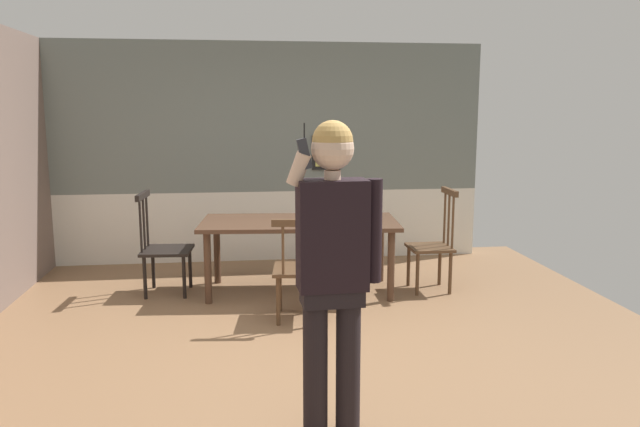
% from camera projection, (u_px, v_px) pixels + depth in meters
% --- Properties ---
extents(ground_plane, '(6.44, 6.44, 0.00)m').
position_uv_depth(ground_plane, '(287.00, 348.00, 4.78)').
color(ground_plane, '#846042').
extents(room_back_partition, '(5.20, 0.17, 2.63)m').
position_uv_depth(room_back_partition, '(269.00, 157.00, 7.44)').
color(room_back_partition, slate).
rests_on(room_back_partition, ground_plane).
extents(dining_table, '(2.02, 1.07, 0.74)m').
position_uv_depth(dining_table, '(299.00, 228.00, 6.16)').
color(dining_table, '#4C3323').
rests_on(dining_table, ground_plane).
extents(chair_near_window, '(0.52, 0.52, 0.93)m').
position_uv_depth(chair_near_window, '(300.00, 268.00, 5.36)').
color(chair_near_window, '#513823').
rests_on(chair_near_window, ground_plane).
extents(chair_by_doorway, '(0.51, 0.51, 1.03)m').
position_uv_depth(chair_by_doorway, '(163.00, 247.00, 6.13)').
color(chair_by_doorway, black).
rests_on(chair_by_doorway, ground_plane).
extents(chair_at_table_head, '(0.42, 0.42, 1.05)m').
position_uv_depth(chair_at_table_head, '(434.00, 244.00, 6.25)').
color(chair_at_table_head, '#513823').
rests_on(chair_at_table_head, ground_plane).
extents(person_figure, '(0.54, 0.23, 1.78)m').
position_uv_depth(person_figure, '(333.00, 257.00, 3.37)').
color(person_figure, black).
rests_on(person_figure, ground_plane).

